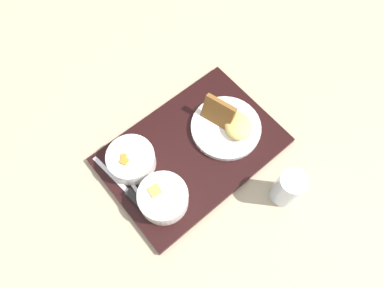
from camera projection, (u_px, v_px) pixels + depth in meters
The scene contains 8 objects.
ground_plane at pixel (192, 151), 0.88m from camera, with size 4.00×4.00×0.00m, color tan.
serving_tray at pixel (192, 150), 0.87m from camera, with size 0.47×0.35×0.02m.
bowl_salad at pixel (131, 159), 0.82m from camera, with size 0.12×0.12×0.05m.
bowl_soup at pixel (163, 198), 0.78m from camera, with size 0.12×0.12×0.06m.
plate_main at pixel (227, 125), 0.87m from camera, with size 0.18×0.18×0.08m.
knife at pixel (136, 200), 0.80m from camera, with size 0.06×0.21×0.02m.
spoon at pixel (133, 185), 0.82m from camera, with size 0.03×0.15×0.01m.
glass_water at pixel (287, 189), 0.78m from camera, with size 0.06×0.06×0.11m.
Camera 1 is at (-0.19, -0.29, 0.81)m, focal length 32.00 mm.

